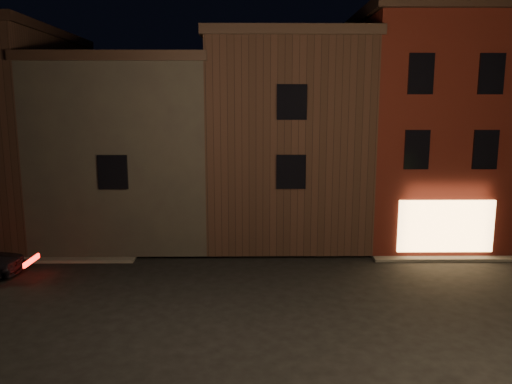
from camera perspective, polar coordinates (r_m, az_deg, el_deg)
ground at (r=16.03m, az=-0.04°, el=-13.68°), size 120.00×120.00×0.00m
corner_building at (r=25.51m, az=18.15°, el=7.19°), size 6.50×8.50×10.50m
row_building_a at (r=25.29m, az=3.14°, el=6.36°), size 7.30×10.30×9.40m
row_building_b at (r=25.88m, az=-13.17°, el=5.09°), size 7.80×10.30×8.40m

